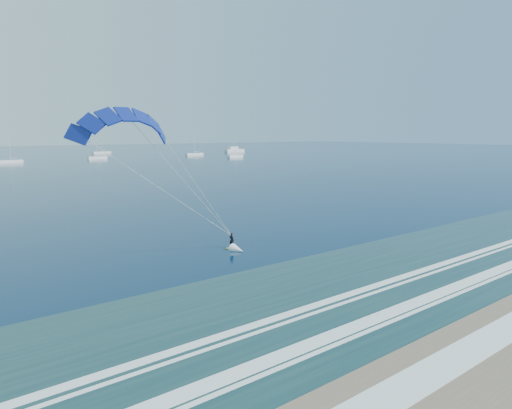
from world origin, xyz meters
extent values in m
plane|color=#072642|center=(0.00, 0.00, 0.00)|extent=(900.00, 900.00, 0.00)
cube|color=#1E423F|center=(0.00, 8.00, 0.01)|extent=(600.00, 22.00, 0.03)
cube|color=white|center=(0.00, 1.50, 0.04)|extent=(600.00, 0.90, 0.07)
cube|color=white|center=(0.00, 5.50, 0.04)|extent=(600.00, 1.10, 0.07)
cube|color=white|center=(0.00, 9.50, 0.04)|extent=(600.00, 0.70, 0.07)
cube|color=yellow|center=(-2.50, 26.24, 0.04)|extent=(1.28, 0.41, 0.07)
imported|color=black|center=(-2.50, 26.24, 0.86)|extent=(0.50, 0.65, 1.58)
cone|color=white|center=(-2.65, 24.94, 0.08)|extent=(1.31, 1.74, 1.10)
cube|color=silver|center=(135.16, 219.52, 0.94)|extent=(12.78, 3.41, 1.87)
cube|color=silver|center=(134.16, 219.52, 2.73)|extent=(5.97, 2.73, 1.70)
cylinder|color=silver|center=(134.16, 219.52, 4.58)|extent=(0.16, 0.16, 2.00)
cube|color=silver|center=(5.96, 190.80, 0.60)|extent=(8.37, 2.40, 1.20)
cylinder|color=silver|center=(5.96, 190.80, 6.43)|extent=(0.18, 0.18, 10.46)
cylinder|color=silver|center=(7.16, 190.80, 2.00)|extent=(2.60, 0.12, 0.12)
cube|color=silver|center=(63.98, 252.02, 0.60)|extent=(10.25, 2.40, 1.20)
cylinder|color=silver|center=(63.98, 252.02, 7.46)|extent=(0.18, 0.18, 12.52)
cylinder|color=silver|center=(65.18, 252.02, 2.00)|extent=(2.60, 0.12, 0.12)
cube|color=silver|center=(95.33, 200.33, 0.60)|extent=(9.85, 2.40, 1.20)
cylinder|color=silver|center=(95.33, 200.33, 7.24)|extent=(0.18, 0.18, 12.09)
cylinder|color=silver|center=(96.53, 200.33, 2.00)|extent=(2.60, 0.12, 0.12)
cube|color=silver|center=(100.02, 169.68, 0.60)|extent=(7.83, 2.40, 1.20)
cylinder|color=silver|center=(100.02, 169.68, 5.96)|extent=(0.18, 0.18, 9.53)
cylinder|color=silver|center=(101.22, 169.68, 2.00)|extent=(2.60, 0.12, 0.12)
cube|color=silver|center=(42.58, 197.51, 0.60)|extent=(8.37, 2.40, 1.20)
cylinder|color=silver|center=(42.58, 197.51, 7.14)|extent=(0.18, 0.18, 11.88)
cylinder|color=silver|center=(43.78, 197.51, 2.00)|extent=(2.60, 0.12, 0.12)
camera|label=1|loc=(-28.96, -11.70, 11.88)|focal=32.00mm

